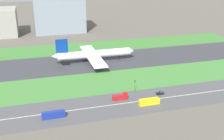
{
  "coord_description": "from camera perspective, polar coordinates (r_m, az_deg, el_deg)",
  "views": [
    {
      "loc": [
        -50.64,
        -204.82,
        72.06
      ],
      "look_at": [
        -2.08,
        -36.5,
        6.0
      ],
      "focal_mm": 45.62,
      "sensor_mm": 36.0,
      "label": 1
    }
  ],
  "objects": [
    {
      "name": "truck_0",
      "position": [
        160.15,
        1.71,
        -5.42
      ],
      "size": [
        8.4,
        2.5,
        4.0
      ],
      "color": "#B2191E",
      "rests_on": "highway"
    },
    {
      "name": "grass_median_north",
      "position": [
        261.1,
        -4.29,
        4.59
      ],
      "size": [
        280.0,
        36.0,
        0.1
      ],
      "primitive_type": "cube",
      "color": "#3D7A33",
      "rests_on": "ground_plane"
    },
    {
      "name": "car_2",
      "position": [
        168.93,
        9.69,
        -4.56
      ],
      "size": [
        4.4,
        1.8,
        2.0
      ],
      "color": "black",
      "rests_on": "highway"
    },
    {
      "name": "airliner",
      "position": [
        219.54,
        -3.85,
        3.17
      ],
      "size": [
        65.0,
        56.0,
        19.7
      ],
      "color": "white",
      "rests_on": "runway"
    },
    {
      "name": "hangar_building",
      "position": [
        324.27,
        -10.6,
        11.38
      ],
      "size": [
        53.95,
        35.3,
        43.3
      ],
      "primitive_type": "cube",
      "color": "gray",
      "rests_on": "ground_plane"
    },
    {
      "name": "ground_plane",
      "position": [
        222.95,
        -2.09,
        1.79
      ],
      "size": [
        800.0,
        800.0,
        0.0
      ],
      "primitive_type": "plane",
      "color": "#5B564C"
    },
    {
      "name": "traffic_light",
      "position": [
        169.38,
        4.61,
        -2.99
      ],
      "size": [
        0.36,
        0.5,
        7.2
      ],
      "color": "#4C4C51",
      "rests_on": "highway"
    },
    {
      "name": "bus_1",
      "position": [
        145.11,
        -11.64,
        -8.76
      ],
      "size": [
        11.6,
        2.5,
        3.5
      ],
      "rotation": [
        0.0,
        0.0,
        3.14
      ],
      "color": "navy",
      "rests_on": "highway"
    },
    {
      "name": "bus_0",
      "position": [
        155.97,
        7.46,
        -6.3
      ],
      "size": [
        11.6,
        2.5,
        3.5
      ],
      "rotation": [
        0.0,
        0.0,
        3.14
      ],
      "color": "yellow",
      "rests_on": "highway"
    },
    {
      "name": "grass_median_south",
      "position": [
        185.97,
        1.0,
        -2.12
      ],
      "size": [
        280.0,
        36.0,
        0.1
      ],
      "primitive_type": "cube",
      "color": "#427F38",
      "rests_on": "ground_plane"
    },
    {
      "name": "highway_centerline",
      "position": [
        158.48,
        4.41,
        -6.41
      ],
      "size": [
        266.0,
        0.5,
        0.01
      ],
      "primitive_type": "cube",
      "color": "silver",
      "rests_on": "highway"
    },
    {
      "name": "highway",
      "position": [
        158.51,
        4.41,
        -6.43
      ],
      "size": [
        280.0,
        28.0,
        0.1
      ],
      "primitive_type": "cube",
      "color": "#4C4C4F",
      "rests_on": "ground_plane"
    },
    {
      "name": "fuel_tank_west",
      "position": [
        370.23,
        -11.97,
        10.37
      ],
      "size": [
        19.31,
        19.31,
        17.39
      ],
      "primitive_type": "cylinder",
      "color": "silver",
      "rests_on": "ground_plane"
    },
    {
      "name": "runway",
      "position": [
        222.93,
        -2.09,
        1.8
      ],
      "size": [
        280.0,
        46.0,
        0.1
      ],
      "primitive_type": "cube",
      "color": "#38383D",
      "rests_on": "ground_plane"
    }
  ]
}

